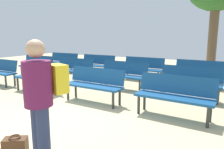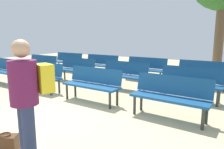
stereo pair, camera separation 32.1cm
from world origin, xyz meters
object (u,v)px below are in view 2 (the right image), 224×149
(bench_r0_c0, at_px, (4,69))
(bench_r1_c1, at_px, (76,68))
(bench_r0_c2, at_px, (93,82))
(bench_r2_c1, at_px, (101,64))
(bench_r2_c0, at_px, (68,61))
(visitor_with_backpack, at_px, (27,97))
(bench_r0_c3, at_px, (170,94))
(bench_r1_c0, at_px, (41,64))
(bench_r0_c1, at_px, (41,75))
(bench_r2_c2, at_px, (145,67))
(bench_r1_c2, at_px, (124,73))
(bench_r2_c3, at_px, (202,72))
(bench_r1_c3, at_px, (190,81))
(handbag, at_px, (6,144))

(bench_r0_c0, bearing_deg, bench_r1_c1, 39.10)
(bench_r0_c2, relative_size, bench_r2_c1, 1.00)
(bench_r2_c0, xyz_separation_m, visitor_with_backpack, (4.97, -5.93, 0.43))
(bench_r0_c3, bearing_deg, bench_r1_c0, 166.36)
(bench_r0_c1, xyz_separation_m, bench_r0_c3, (4.09, -0.10, 0.00))
(bench_r0_c0, relative_size, bench_r1_c0, 1.00)
(bench_r0_c3, relative_size, bench_r2_c0, 1.01)
(bench_r1_c1, xyz_separation_m, visitor_with_backpack, (3.00, -4.29, 0.43))
(bench_r0_c1, height_order, bench_r1_c1, same)
(bench_r2_c0, relative_size, bench_r2_c2, 0.99)
(bench_r0_c3, bearing_deg, bench_r2_c2, 123.52)
(bench_r1_c2, relative_size, bench_r2_c0, 1.01)
(bench_r1_c2, distance_m, bench_r2_c3, 2.59)
(bench_r0_c1, distance_m, bench_r2_c2, 3.80)
(bench_r0_c0, relative_size, visitor_with_backpack, 0.98)
(bench_r0_c1, distance_m, bench_r2_c1, 3.16)
(bench_r1_c0, distance_m, bench_r1_c3, 6.15)
(bench_r0_c0, distance_m, bench_r0_c1, 2.01)
(bench_r1_c1, height_order, visitor_with_backpack, visitor_with_backpack)
(bench_r1_c2, height_order, handbag, bench_r1_c2)
(bench_r2_c2, relative_size, visitor_with_backpack, 0.98)
(bench_r2_c0, height_order, bench_r2_c1, same)
(bench_r1_c3, height_order, visitor_with_backpack, visitor_with_backpack)
(bench_r2_c1, distance_m, bench_r2_c2, 2.09)
(bench_r0_c2, bearing_deg, bench_r2_c1, 123.57)
(bench_r0_c1, distance_m, bench_r1_c1, 1.59)
(bench_r0_c1, bearing_deg, bench_r2_c3, 36.34)
(bench_r1_c2, height_order, bench_r2_c0, same)
(bench_r1_c0, distance_m, bench_r2_c0, 1.54)
(bench_r1_c0, xyz_separation_m, bench_r2_c0, (0.05, 1.54, 0.00))
(bench_r2_c1, bearing_deg, bench_r2_c2, 0.30)
(bench_r0_c0, distance_m, bench_r1_c1, 2.56)
(bench_r0_c2, bearing_deg, bench_r0_c1, -179.26)
(bench_r2_c1, relative_size, handbag, 4.39)
(bench_r1_c0, xyz_separation_m, bench_r1_c2, (4.06, -0.13, 0.00))
(bench_r2_c3, bearing_deg, bench_r1_c3, -88.22)
(bench_r0_c1, bearing_deg, bench_r1_c1, 88.73)
(bench_r2_c3, bearing_deg, bench_r0_c3, -89.09)
(bench_r0_c0, xyz_separation_m, visitor_with_backpack, (5.05, -2.75, 0.43))
(bench_r0_c1, distance_m, visitor_with_backpack, 4.10)
(bench_r1_c0, height_order, bench_r1_c3, same)
(bench_r1_c2, bearing_deg, bench_r0_c1, -140.40)
(bench_r2_c0, bearing_deg, bench_r2_c3, -0.15)
(bench_r2_c0, bearing_deg, bench_r0_c1, -57.83)
(bench_r2_c0, bearing_deg, bench_r1_c3, -15.17)
(bench_r0_c3, distance_m, bench_r1_c2, 2.60)
(bench_r0_c0, height_order, bench_r0_c2, same)
(bench_r0_c1, bearing_deg, bench_r0_c3, -1.30)
(bench_r1_c2, bearing_deg, bench_r0_c2, -88.58)
(bench_r0_c1, bearing_deg, bench_r1_c2, 36.93)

